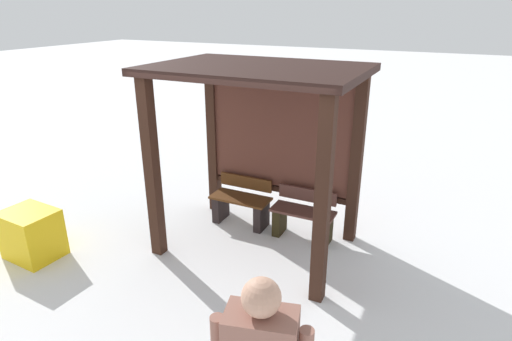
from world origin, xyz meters
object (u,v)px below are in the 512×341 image
at_px(grit_bin, 32,234).
at_px(bus_shelter, 265,114).
at_px(bench_left_inside, 241,205).
at_px(bench_center_inside, 303,218).

bearing_deg(grit_bin, bus_shelter, 34.63).
xyz_separation_m(bus_shelter, bench_left_inside, (-0.51, 0.27, -1.56)).
xyz_separation_m(bus_shelter, grit_bin, (-2.62, -1.81, -1.54)).
xyz_separation_m(bus_shelter, bench_center_inside, (0.51, 0.27, -1.55)).
bearing_deg(bus_shelter, bench_center_inside, 27.41).
bearing_deg(grit_bin, bench_center_inside, 33.52).
bearing_deg(bench_left_inside, bench_center_inside, -0.05).
distance_m(bench_left_inside, bench_center_inside, 1.02).
xyz_separation_m(bench_left_inside, grit_bin, (-2.11, -2.08, 0.02)).
relative_size(bench_left_inside, bench_center_inside, 1.00).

